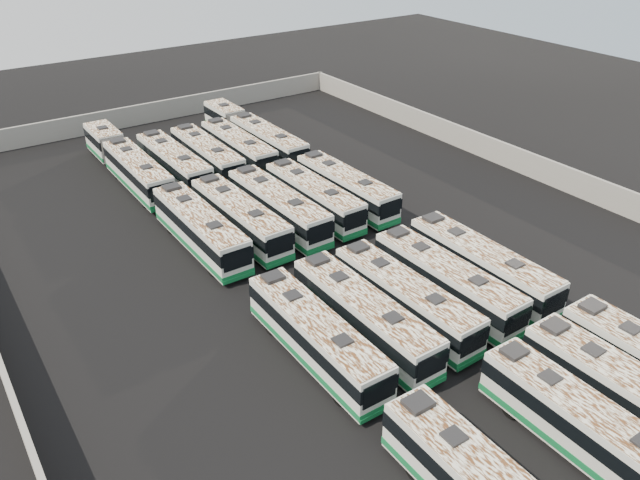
{
  "coord_description": "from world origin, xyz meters",
  "views": [
    {
      "loc": [
        -22.68,
        -29.33,
        22.91
      ],
      "look_at": [
        -1.52,
        1.51,
        1.6
      ],
      "focal_mm": 35.0,
      "sensor_mm": 36.0,
      "label": 1
    }
  ],
  "objects": [
    {
      "name": "bus_midback_far_right",
      "position": [
        5.13,
        7.44,
        1.57
      ],
      "size": [
        2.51,
        10.97,
        3.08
      ],
      "rotation": [
        0.0,
        0.0,
        0.02
      ],
      "color": "silver",
      "rests_on": "ground"
    },
    {
      "name": "bus_midfront_left",
      "position": [
        -4.39,
        -7.1,
        1.6
      ],
      "size": [
        2.4,
        11.14,
        3.14
      ],
      "rotation": [
        0.0,
        0.0,
        0.0
      ],
      "color": "silver",
      "rests_on": "ground"
    },
    {
      "name": "bus_back_right",
      "position": [
        1.99,
        20.07,
        1.59
      ],
      "size": [
        2.42,
        11.06,
        3.11
      ],
      "rotation": [
        0.0,
        0.0,
        -0.01
      ],
      "color": "silver",
      "rests_on": "ground"
    },
    {
      "name": "bus_back_left",
      "position": [
        -4.45,
        19.94,
        1.62
      ],
      "size": [
        2.51,
        11.29,
        3.17
      ],
      "rotation": [
        0.0,
        0.0,
        0.01
      ],
      "color": "silver",
      "rests_on": "ground"
    },
    {
      "name": "bus_back_center",
      "position": [
        -1.22,
        20.06,
        1.59
      ],
      "size": [
        2.45,
        11.08,
        3.11
      ],
      "rotation": [
        0.0,
        0.0,
        -0.01
      ],
      "color": "silver",
      "rests_on": "ground"
    },
    {
      "name": "bus_midfront_right",
      "position": [
        2.02,
        -7.16,
        1.59
      ],
      "size": [
        2.52,
        11.06,
        3.1
      ],
      "rotation": [
        0.0,
        0.0,
        0.02
      ],
      "color": "silver",
      "rests_on": "ground"
    },
    {
      "name": "bus_midback_center",
      "position": [
        -1.29,
        7.47,
        1.63
      ],
      "size": [
        2.57,
        11.34,
        3.18
      ],
      "rotation": [
        0.0,
        0.0,
        0.02
      ],
      "color": "silver",
      "rests_on": "ground"
    },
    {
      "name": "perimeter_wall",
      "position": [
        0.0,
        0.0,
        1.1
      ],
      "size": [
        45.2,
        73.2,
        2.2
      ],
      "color": "gray",
      "rests_on": "ground"
    },
    {
      "name": "bus_midfront_far_left",
      "position": [
        -7.67,
        -7.11,
        1.58
      ],
      "size": [
        2.43,
        11.02,
        3.1
      ],
      "rotation": [
        0.0,
        0.0,
        -0.01
      ],
      "color": "silver",
      "rests_on": "ground"
    },
    {
      "name": "bus_midback_left",
      "position": [
        -4.5,
        7.6,
        1.61
      ],
      "size": [
        2.58,
        11.25,
        3.16
      ],
      "rotation": [
        0.0,
        0.0,
        0.02
      ],
      "color": "silver",
      "rests_on": "ground"
    },
    {
      "name": "bus_back_far_left",
      "position": [
        -7.71,
        22.93,
        1.59
      ],
      "size": [
        2.37,
        17.15,
        3.11
      ],
      "rotation": [
        0.0,
        0.0,
        -0.0
      ],
      "color": "silver",
      "rests_on": "ground"
    },
    {
      "name": "bus_midback_right",
      "position": [
        2.0,
        7.5,
        1.56
      ],
      "size": [
        2.4,
        10.86,
        3.05
      ],
      "rotation": [
        0.0,
        0.0,
        0.01
      ],
      "color": "silver",
      "rests_on": "ground"
    },
    {
      "name": "bus_midfront_far_right",
      "position": [
        5.19,
        -7.15,
        1.62
      ],
      "size": [
        2.39,
        11.24,
        3.17
      ],
      "rotation": [
        0.0,
        0.0,
        -0.0
      ],
      "color": "silver",
      "rests_on": "ground"
    },
    {
      "name": "ground",
      "position": [
        0.0,
        0.0,
        0.0
      ],
      "size": [
        140.0,
        140.0,
        0.0
      ],
      "primitive_type": "plane",
      "color": "black",
      "rests_on": "ground"
    },
    {
      "name": "bus_midfront_center",
      "position": [
        -1.29,
        -7.11,
        1.56
      ],
      "size": [
        2.52,
        10.91,
        3.06
      ],
      "rotation": [
        0.0,
        0.0,
        0.02
      ],
      "color": "silver",
      "rests_on": "ground"
    },
    {
      "name": "bus_midback_far_left",
      "position": [
        -7.67,
        7.63,
        1.64
      ],
      "size": [
        2.43,
        11.39,
        3.21
      ],
      "rotation": [
        0.0,
        0.0,
        0.0
      ],
      "color": "silver",
      "rests_on": "ground"
    },
    {
      "name": "bus_front_center",
      "position": [
        -1.28,
        -19.54,
        1.57
      ],
      "size": [
        2.42,
        10.91,
        3.06
      ],
      "rotation": [
        0.0,
        0.0,
        -0.01
      ],
      "color": "silver",
      "rests_on": "ground"
    },
    {
      "name": "bus_front_right",
      "position": [
        2.04,
        -19.65,
        1.63
      ],
      "size": [
        2.53,
        11.34,
        3.19
      ],
      "rotation": [
        0.0,
        0.0,
        0.01
      ],
      "color": "silver",
      "rests_on": "ground"
    },
    {
      "name": "bus_back_far_right",
      "position": [
        5.1,
        22.86,
        1.58
      ],
      "size": [
        2.42,
        17.1,
        3.1
      ],
      "rotation": [
        0.0,
        0.0,
        0.01
      ],
      "color": "silver",
      "rests_on": "ground"
    }
  ]
}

